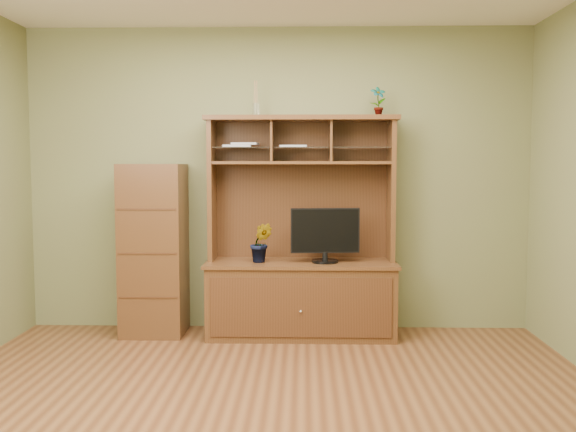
{
  "coord_description": "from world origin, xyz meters",
  "views": [
    {
      "loc": [
        0.24,
        -3.78,
        1.5
      ],
      "look_at": [
        0.11,
        1.2,
        1.09
      ],
      "focal_mm": 40.0,
      "sensor_mm": 36.0,
      "label": 1
    }
  ],
  "objects": [
    {
      "name": "top_plant",
      "position": [
        0.87,
        1.8,
        2.03
      ],
      "size": [
        0.15,
        0.12,
        0.26
      ],
      "primitive_type": "imported",
      "rotation": [
        0.0,
        0.0,
        0.2
      ],
      "color": "#2C5F21",
      "rests_on": "media_hutch"
    },
    {
      "name": "monitor",
      "position": [
        0.42,
        1.64,
        0.9
      ],
      "size": [
        0.59,
        0.23,
        0.47
      ],
      "rotation": [
        0.0,
        0.0,
        0.1
      ],
      "color": "black",
      "rests_on": "media_hutch"
    },
    {
      "name": "magazines",
      "position": [
        -0.17,
        1.8,
        1.65
      ],
      "size": [
        0.73,
        0.19,
        0.04
      ],
      "color": "#BCBBC1",
      "rests_on": "media_hutch"
    },
    {
      "name": "side_cabinet",
      "position": [
        -1.07,
        1.74,
        0.74
      ],
      "size": [
        0.53,
        0.48,
        1.49
      ],
      "color": "#482914",
      "rests_on": "room"
    },
    {
      "name": "orchid_plant",
      "position": [
        -0.13,
        1.65,
        0.82
      ],
      "size": [
        0.19,
        0.16,
        0.34
      ],
      "primitive_type": "imported",
      "rotation": [
        0.0,
        0.0,
        -0.04
      ],
      "color": "#30561D",
      "rests_on": "media_hutch"
    },
    {
      "name": "media_hutch",
      "position": [
        0.21,
        1.73,
        0.52
      ],
      "size": [
        1.66,
        0.61,
        1.9
      ],
      "color": "#482914",
      "rests_on": "room"
    },
    {
      "name": "room",
      "position": [
        0.0,
        0.0,
        1.35
      ],
      "size": [
        4.54,
        4.04,
        2.74
      ],
      "color": "#532E17",
      "rests_on": "ground"
    },
    {
      "name": "reed_diffuser",
      "position": [
        -0.18,
        1.8,
        2.02
      ],
      "size": [
        0.06,
        0.06,
        0.31
      ],
      "color": "silver",
      "rests_on": "media_hutch"
    }
  ]
}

